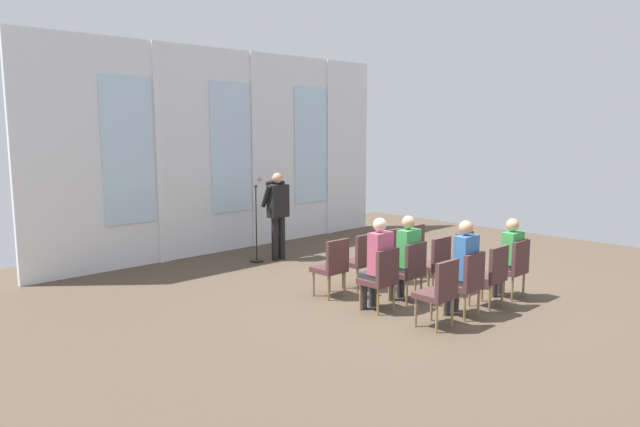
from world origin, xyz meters
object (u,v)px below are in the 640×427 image
at_px(audience_r2_c1, 463,264).
at_px(chair_r2_c2, 491,272).
at_px(chair_r0_c1, 361,258).
at_px(chair_r1_c0, 382,276).
at_px(chair_r0_c2, 387,252).
at_px(audience_r2_c3, 509,254).
at_px(chair_r2_c0, 440,289).
at_px(chair_r1_c1, 410,268).
at_px(chair_r0_c0, 333,264).
at_px(chair_r2_c3, 514,265).
at_px(chair_r0_c3, 410,247).
at_px(speaker, 277,209).
at_px(audience_r1_c1, 406,254).
at_px(chair_r1_c2, 435,261).
at_px(mic_stand, 257,245).
at_px(audience_r1_c0, 378,260).
at_px(chair_r2_c1, 467,280).
at_px(chair_r1_c3, 458,255).

bearing_deg(audience_r2_c1, chair_r2_c2, -6.69).
height_order(chair_r0_c1, chair_r1_c0, same).
bearing_deg(audience_r2_c1, chair_r0_c2, 71.05).
bearing_deg(chair_r2_c2, chair_r0_c2, 90.00).
height_order(chair_r2_c2, audience_r2_c3, audience_r2_c3).
height_order(chair_r2_c0, audience_r2_c3, audience_r2_c3).
distance_m(chair_r0_c2, chair_r1_c1, 1.21).
height_order(chair_r0_c0, chair_r1_c0, same).
xyz_separation_m(chair_r1_c0, chair_r2_c3, (2.00, -1.01, 0.00)).
distance_m(chair_r0_c1, chair_r0_c3, 1.33).
distance_m(chair_r2_c0, audience_r2_c1, 0.71).
distance_m(speaker, chair_r0_c1, 2.75).
xyz_separation_m(speaker, audience_r1_c1, (-0.43, -3.59, -0.29)).
xyz_separation_m(chair_r1_c1, chair_r2_c3, (1.33, -1.01, 0.00)).
bearing_deg(chair_r1_c2, audience_r2_c3, -54.24).
xyz_separation_m(chair_r2_c3, audience_r2_c3, (-0.00, 0.08, 0.17)).
height_order(chair_r1_c0, audience_r2_c1, audience_r2_c1).
relative_size(chair_r1_c1, audience_r2_c3, 0.74).
relative_size(chair_r0_c0, chair_r1_c2, 1.00).
xyz_separation_m(speaker, audience_r2_c3, (0.90, -4.60, -0.32)).
relative_size(speaker, audience_r2_c1, 1.28).
distance_m(mic_stand, audience_r2_c1, 4.77).
xyz_separation_m(chair_r0_c0, chair_r0_c3, (2.00, 0.00, 0.00)).
distance_m(speaker, chair_r0_c2, 2.72).
bearing_deg(audience_r1_c0, chair_r0_c1, 54.41).
bearing_deg(audience_r1_c1, chair_r0_c0, 125.64).
xyz_separation_m(speaker, chair_r2_c0, (-1.10, -4.68, -0.50)).
relative_size(chair_r2_c1, audience_r2_c1, 0.68).
xyz_separation_m(chair_r0_c1, chair_r1_c0, (-0.67, -1.01, 0.00)).
bearing_deg(chair_r2_c2, chair_r2_c0, 180.00).
height_order(chair_r0_c1, chair_r2_c1, same).
xyz_separation_m(chair_r0_c2, audience_r1_c1, (-0.67, -0.93, 0.21)).
distance_m(speaker, chair_r1_c2, 3.72).
xyz_separation_m(speaker, chair_r1_c3, (0.90, -3.67, -0.50)).
bearing_deg(chair_r0_c0, chair_r2_c3, -45.29).
bearing_deg(chair_r2_c2, chair_r2_c1, 180.00).
bearing_deg(chair_r1_c3, audience_r1_c1, 176.55).
bearing_deg(chair_r1_c0, chair_r0_c0, 90.00).
height_order(chair_r0_c2, chair_r2_c1, same).
bearing_deg(chair_r1_c3, chair_r2_c0, -153.21).
bearing_deg(chair_r1_c3, chair_r0_c2, 123.43).
relative_size(chair_r1_c2, chair_r1_c3, 1.00).
relative_size(chair_r0_c1, audience_r1_c1, 0.70).
height_order(chair_r0_c3, chair_r2_c1, same).
bearing_deg(chair_r2_c0, chair_r2_c3, 0.00).
bearing_deg(mic_stand, audience_r2_c1, -90.07).
bearing_deg(chair_r1_c2, chair_r2_c1, -123.43).
height_order(chair_r0_c3, audience_r2_c3, audience_r2_c3).
bearing_deg(chair_r2_c0, audience_r1_c0, 90.00).
xyz_separation_m(chair_r1_c2, audience_r2_c1, (-0.67, -0.93, 0.23)).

